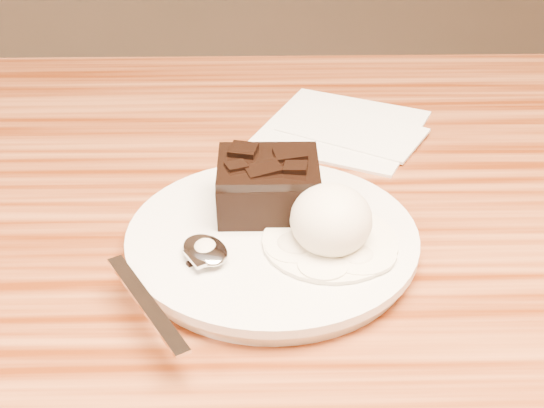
{
  "coord_description": "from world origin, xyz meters",
  "views": [
    {
      "loc": [
        -0.03,
        -0.53,
        1.11
      ],
      "look_at": [
        -0.02,
        -0.03,
        0.79
      ],
      "focal_mm": 49.58,
      "sensor_mm": 36.0,
      "label": 1
    }
  ],
  "objects_px": {
    "spoon": "(205,252)",
    "napkin": "(342,127)",
    "plate": "(272,242)",
    "ice_cream_scoop": "(331,220)",
    "brownie": "(268,189)"
  },
  "relations": [
    {
      "from": "spoon",
      "to": "napkin",
      "type": "relative_size",
      "value": 1.14
    },
    {
      "from": "plate",
      "to": "brownie",
      "type": "height_order",
      "value": "brownie"
    },
    {
      "from": "brownie",
      "to": "ice_cream_scoop",
      "type": "height_order",
      "value": "ice_cream_scoop"
    },
    {
      "from": "brownie",
      "to": "plate",
      "type": "bearing_deg",
      "value": -85.86
    },
    {
      "from": "plate",
      "to": "ice_cream_scoop",
      "type": "xyz_separation_m",
      "value": [
        0.04,
        -0.02,
        0.03
      ]
    },
    {
      "from": "ice_cream_scoop",
      "to": "napkin",
      "type": "xyz_separation_m",
      "value": [
        0.03,
        0.24,
        -0.04
      ]
    },
    {
      "from": "plate",
      "to": "spoon",
      "type": "bearing_deg",
      "value": -147.8
    },
    {
      "from": "spoon",
      "to": "plate",
      "type": "bearing_deg",
      "value": 2.03
    },
    {
      "from": "napkin",
      "to": "plate",
      "type": "bearing_deg",
      "value": -109.66
    },
    {
      "from": "spoon",
      "to": "napkin",
      "type": "distance_m",
      "value": 0.28
    },
    {
      "from": "plate",
      "to": "ice_cream_scoop",
      "type": "height_order",
      "value": "ice_cream_scoop"
    },
    {
      "from": "plate",
      "to": "ice_cream_scoop",
      "type": "relative_size",
      "value": 3.46
    },
    {
      "from": "plate",
      "to": "spoon",
      "type": "relative_size",
      "value": 1.32
    },
    {
      "from": "brownie",
      "to": "napkin",
      "type": "distance_m",
      "value": 0.2
    },
    {
      "from": "plate",
      "to": "brownie",
      "type": "bearing_deg",
      "value": 94.14
    }
  ]
}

